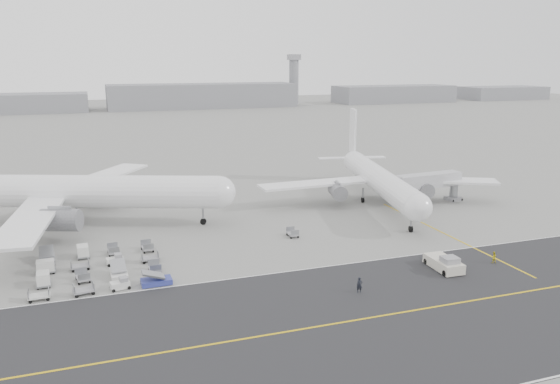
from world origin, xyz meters
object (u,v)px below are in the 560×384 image
object	(u,v)px
airliner_b	(378,179)
pushback_tug	(444,263)
control_tower	(294,79)
airliner_a	(69,191)
jet_bridge	(426,182)
ground_crew_b	(493,257)
ground_crew_a	(359,285)

from	to	relation	value
airliner_b	pushback_tug	size ratio (longest dim) A/B	6.13
control_tower	airliner_a	distance (m)	266.96
pushback_tug	jet_bridge	xyz separation A→B (m)	(17.48, 30.96, 3.47)
pushback_tug	control_tower	bearing A→B (deg)	75.57
jet_bridge	ground_crew_b	distance (m)	32.63
pushback_tug	ground_crew_a	bearing A→B (deg)	-166.44
pushback_tug	ground_crew_b	size ratio (longest dim) A/B	4.69
jet_bridge	ground_crew_a	world-z (taller)	jet_bridge
pushback_tug	ground_crew_a	world-z (taller)	pushback_tug
control_tower	ground_crew_a	world-z (taller)	control_tower
airliner_b	ground_crew_a	world-z (taller)	airliner_b
control_tower	jet_bridge	distance (m)	250.62
airliner_b	jet_bridge	size ratio (longest dim) A/B	2.87
ground_crew_a	ground_crew_b	world-z (taller)	ground_crew_a
pushback_tug	ground_crew_b	xyz separation A→B (m)	(8.09, -0.08, -0.08)
jet_bridge	airliner_a	bearing A→B (deg)	167.65
airliner_a	ground_crew_a	distance (m)	54.89
airliner_b	pushback_tug	distance (m)	36.53
airliner_b	ground_crew_a	bearing A→B (deg)	-109.26
control_tower	pushback_tug	world-z (taller)	control_tower
control_tower	airliner_b	size ratio (longest dim) A/B	0.65
pushback_tug	ground_crew_b	world-z (taller)	pushback_tug
airliner_b	ground_crew_b	distance (m)	35.51
airliner_b	pushback_tug	world-z (taller)	airliner_b
airliner_b	ground_crew_b	bearing A→B (deg)	-79.23
ground_crew_a	jet_bridge	bearing A→B (deg)	65.95
jet_bridge	ground_crew_a	bearing A→B (deg)	-138.10
control_tower	airliner_a	world-z (taller)	control_tower
airliner_b	pushback_tug	bearing A→B (deg)	-92.11
control_tower	airliner_a	bearing A→B (deg)	-118.75
pushback_tug	ground_crew_a	size ratio (longest dim) A/B	4.02
pushback_tug	ground_crew_b	distance (m)	8.10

